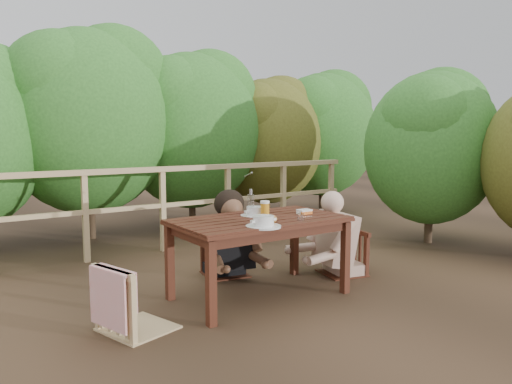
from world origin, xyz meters
TOP-DOWN VIEW (x-y plane):
  - ground at (0.00, 0.00)m, footprint 60.00×60.00m
  - table at (0.00, 0.00)m, footprint 1.45×0.81m
  - chair_left at (-1.13, -0.10)m, footprint 0.57×0.57m
  - chair_far at (0.09, 0.72)m, footprint 0.49×0.49m
  - chair_right at (1.07, 0.09)m, footprint 0.49×0.49m
  - woman at (0.09, 0.74)m, footprint 0.65×0.75m
  - diner_right at (1.10, 0.09)m, footprint 0.79×0.69m
  - railing at (0.00, 2.00)m, footprint 5.60×0.10m
  - hedge_row at (0.40, 3.20)m, footprint 6.60×1.60m
  - shrub_side at (3.20, -0.15)m, footprint 1.40×2.20m
  - soup_near at (-0.18, -0.31)m, footprint 0.27×0.27m
  - soup_far at (0.06, 0.14)m, footprint 0.26×0.26m
  - bread_roll at (-0.05, -0.22)m, footprint 0.13×0.10m
  - beer_glass at (0.07, 0.02)m, footprint 0.08×0.08m
  - bottle at (0.02, 0.16)m, footprint 0.06×0.06m
  - tumbler at (0.20, -0.31)m, footprint 0.06×0.06m
  - butter_tub at (0.45, -0.05)m, footprint 0.13×0.09m

SIDE VIEW (x-z plane):
  - ground at x=0.00m, z-range 0.00..0.00m
  - table at x=0.00m, z-range 0.00..0.67m
  - chair_right at x=1.07m, z-range 0.00..0.82m
  - chair_far at x=0.09m, z-range 0.00..0.83m
  - chair_left at x=-1.13m, z-range 0.00..0.92m
  - railing at x=0.00m, z-range 0.00..1.01m
  - woman at x=0.09m, z-range 0.00..1.32m
  - diner_right at x=1.10m, z-range 0.00..1.38m
  - butter_tub at x=0.45m, z-range 0.67..0.72m
  - tumbler at x=0.20m, z-range 0.67..0.74m
  - bread_roll at x=-0.05m, z-range 0.67..0.75m
  - soup_far at x=0.06m, z-range 0.67..0.76m
  - soup_near at x=-0.18m, z-range 0.67..0.76m
  - beer_glass at x=0.07m, z-range 0.67..0.82m
  - bottle at x=0.02m, z-range 0.67..0.91m
  - shrub_side at x=3.20m, z-range 0.00..2.90m
  - hedge_row at x=0.40m, z-range 0.00..3.80m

